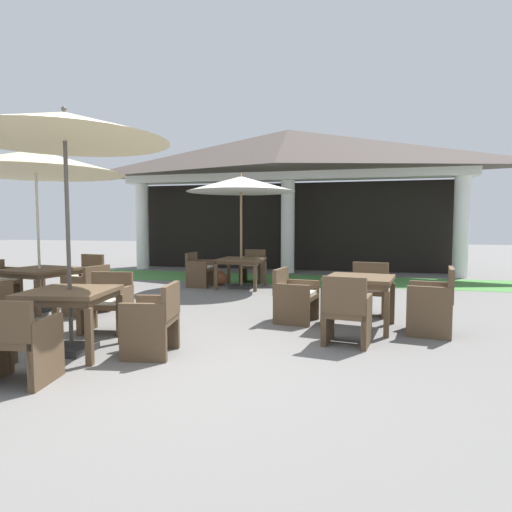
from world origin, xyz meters
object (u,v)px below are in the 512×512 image
(patio_chair_mid_left_north, at_px, (107,304))
(patio_chair_mid_left_east, at_px, (154,320))
(patio_chair_mid_right_north, at_px, (85,279))
(patio_table_far_back, at_px, (241,262))
(patio_umbrella_mid_right, at_px, (35,162))
(patio_chair_near_foreground_west, at_px, (294,297))
(patio_umbrella_mid_left, at_px, (65,129))
(patio_chair_mid_left_south, at_px, (17,342))
(patio_chair_far_back_west, at_px, (199,270))
(terracotta_urn, at_px, (221,278))
(patio_chair_far_back_north, at_px, (253,267))
(patio_chair_near_foreground_south, at_px, (347,313))
(patio_chair_near_foreground_east, at_px, (433,303))
(patio_umbrella_far_back, at_px, (241,185))
(patio_table_near_foreground, at_px, (359,283))
(patio_table_mid_right, at_px, (40,274))
(patio_table_mid_left, at_px, (70,298))
(patio_chair_near_foreground_north, at_px, (369,290))
(patio_chair_mid_right_east, at_px, (88,290))

(patio_chair_mid_left_north, bearing_deg, patio_chair_mid_left_east, 134.95)
(patio_chair_mid_right_north, bearing_deg, patio_table_far_back, -131.17)
(patio_chair_mid_left_north, distance_m, patio_umbrella_mid_right, 3.19)
(patio_chair_near_foreground_west, relative_size, patio_umbrella_mid_right, 0.27)
(patio_umbrella_mid_left, bearing_deg, patio_chair_mid_left_south, -81.00)
(patio_umbrella_mid_right, xyz_separation_m, patio_chair_far_back_west, (1.70, 3.33, -2.18))
(patio_table_far_back, xyz_separation_m, terracotta_urn, (-0.63, 0.36, -0.45))
(patio_chair_mid_right_north, bearing_deg, patio_chair_far_back_north, -120.38)
(patio_chair_near_foreground_south, bearing_deg, terracotta_urn, 133.17)
(patio_chair_near_foreground_west, distance_m, patio_umbrella_mid_right, 5.02)
(patio_chair_mid_left_north, bearing_deg, patio_chair_near_foreground_west, -162.39)
(patio_chair_near_foreground_east, bearing_deg, patio_umbrella_far_back, 55.45)
(patio_table_near_foreground, xyz_separation_m, patio_chair_mid_left_south, (-3.13, -3.06, -0.25))
(patio_chair_near_foreground_east, bearing_deg, terracotta_urn, 57.16)
(patio_table_near_foreground, bearing_deg, patio_table_mid_right, 179.78)
(patio_table_far_back, bearing_deg, patio_chair_far_back_west, 178.98)
(patio_chair_near_foreground_east, distance_m, terracotta_urn, 5.80)
(patio_table_mid_left, height_order, patio_chair_mid_left_east, patio_chair_mid_left_east)
(patio_chair_near_foreground_south, xyz_separation_m, terracotta_urn, (-3.21, 4.67, -0.23))
(patio_chair_mid_left_east, relative_size, patio_umbrella_far_back, 0.31)
(patio_umbrella_mid_right, xyz_separation_m, patio_chair_mid_right_north, (0.15, 1.07, -2.17))
(patio_chair_mid_left_north, xyz_separation_m, patio_chair_far_back_north, (0.74, 5.48, 0.01))
(patio_umbrella_mid_left, bearing_deg, patio_table_near_foreground, 32.24)
(patio_umbrella_far_back, bearing_deg, patio_chair_mid_left_north, -99.22)
(patio_chair_mid_left_north, bearing_deg, patio_chair_mid_left_south, 90.00)
(patio_chair_near_foreground_north, distance_m, patio_umbrella_far_back, 4.23)
(patio_chair_near_foreground_south, height_order, terracotta_urn, patio_chair_near_foreground_south)
(patio_chair_near_foreground_west, xyz_separation_m, patio_chair_mid_left_north, (-2.47, -1.24, 0.00))
(terracotta_urn, bearing_deg, patio_umbrella_far_back, -29.47)
(patio_table_near_foreground, height_order, patio_chair_near_foreground_east, patio_chair_near_foreground_east)
(patio_chair_mid_left_north, xyz_separation_m, patio_table_mid_right, (-2.05, 1.11, 0.24))
(patio_umbrella_far_back, bearing_deg, patio_table_near_foreground, -50.73)
(patio_chair_near_foreground_west, bearing_deg, patio_chair_mid_right_east, -76.67)
(patio_table_near_foreground, bearing_deg, patio_chair_far_back_north, 121.65)
(patio_chair_near_foreground_east, relative_size, patio_chair_far_back_west, 1.13)
(patio_chair_near_foreground_east, relative_size, patio_chair_mid_left_east, 1.12)
(patio_table_near_foreground, xyz_separation_m, patio_umbrella_mid_left, (-3.29, -2.07, 1.94))
(patio_umbrella_mid_right, distance_m, patio_chair_far_back_north, 5.62)
(patio_chair_mid_left_south, height_order, patio_umbrella_far_back, patio_umbrella_far_back)
(patio_umbrella_mid_left, relative_size, patio_chair_far_back_west, 3.48)
(patio_table_far_back, bearing_deg, patio_chair_near_foreground_east, -43.23)
(patio_chair_mid_left_east, bearing_deg, patio_chair_far_back_north, -5.33)
(patio_table_mid_left, bearing_deg, patio_chair_near_foreground_west, 43.89)
(patio_chair_near_foreground_west, height_order, patio_table_mid_right, patio_chair_near_foreground_west)
(patio_chair_near_foreground_south, bearing_deg, patio_table_near_foreground, 90.00)
(patio_table_far_back, bearing_deg, patio_chair_far_back_north, 88.98)
(patio_chair_near_foreground_south, height_order, patio_chair_mid_left_south, patio_chair_near_foreground_south)
(patio_table_near_foreground, bearing_deg, patio_table_far_back, 129.27)
(patio_chair_near_foreground_west, height_order, patio_chair_mid_right_east, patio_chair_mid_right_east)
(patio_chair_near_foreground_south, xyz_separation_m, patio_table_mid_right, (-5.34, 1.00, 0.24))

